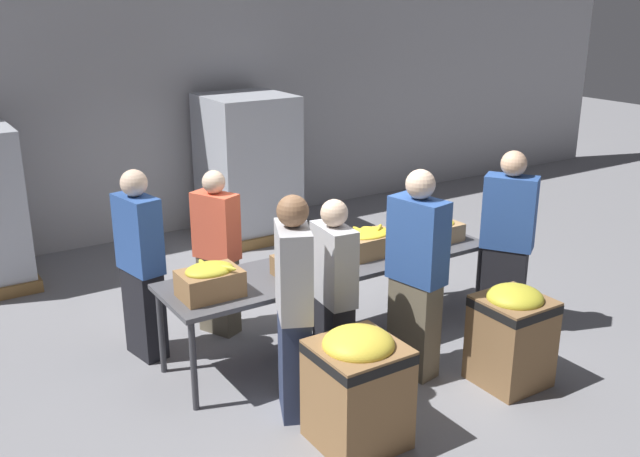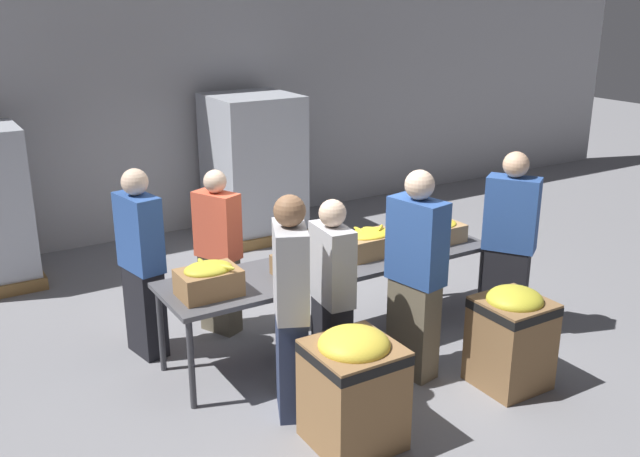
% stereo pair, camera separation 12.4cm
% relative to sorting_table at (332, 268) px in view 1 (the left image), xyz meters
% --- Properties ---
extents(ground_plane, '(30.00, 30.00, 0.00)m').
position_rel_sorting_table_xyz_m(ground_plane, '(0.00, 0.00, -0.73)').
color(ground_plane, gray).
extents(wall_back, '(16.00, 0.08, 4.00)m').
position_rel_sorting_table_xyz_m(wall_back, '(0.00, 3.78, 1.27)').
color(wall_back, '#A8A8AD').
rests_on(wall_back, ground_plane).
extents(sorting_table, '(3.00, 0.78, 0.77)m').
position_rel_sorting_table_xyz_m(sorting_table, '(0.00, 0.00, 0.00)').
color(sorting_table, '#4C4C51').
rests_on(sorting_table, ground_plane).
extents(banana_box_0, '(0.46, 0.34, 0.27)m').
position_rel_sorting_table_xyz_m(banana_box_0, '(-1.17, -0.09, 0.18)').
color(banana_box_0, olive).
rests_on(banana_box_0, sorting_table).
extents(banana_box_1, '(0.46, 0.28, 0.23)m').
position_rel_sorting_table_xyz_m(banana_box_1, '(-0.35, -0.08, 0.15)').
color(banana_box_1, olive).
rests_on(banana_box_1, sorting_table).
extents(banana_box_2, '(0.49, 0.33, 0.25)m').
position_rel_sorting_table_xyz_m(banana_box_2, '(0.39, -0.01, 0.17)').
color(banana_box_2, '#A37A4C').
rests_on(banana_box_2, sorting_table).
extents(banana_box_3, '(0.45, 0.34, 0.24)m').
position_rel_sorting_table_xyz_m(banana_box_3, '(1.13, -0.04, 0.15)').
color(banana_box_3, tan).
rests_on(banana_box_3, sorting_table).
extents(volunteer_0, '(0.30, 0.47, 1.64)m').
position_rel_sorting_table_xyz_m(volunteer_0, '(-1.45, 0.70, 0.09)').
color(volunteer_0, black).
rests_on(volunteer_0, ground_plane).
extents(volunteer_1, '(0.39, 0.50, 1.68)m').
position_rel_sorting_table_xyz_m(volunteer_1, '(-0.83, -0.75, 0.11)').
color(volunteer_1, '#2D3856').
rests_on(volunteer_1, ground_plane).
extents(volunteer_2, '(0.25, 0.43, 1.54)m').
position_rel_sorting_table_xyz_m(volunteer_2, '(-0.38, -0.60, 0.04)').
color(volunteer_2, black).
rests_on(volunteer_2, ground_plane).
extents(volunteer_3, '(0.31, 0.50, 1.72)m').
position_rel_sorting_table_xyz_m(volunteer_3, '(0.28, -0.77, 0.13)').
color(volunteer_3, '#6B604C').
rests_on(volunteer_3, ground_plane).
extents(volunteer_4, '(0.36, 0.46, 1.52)m').
position_rel_sorting_table_xyz_m(volunteer_4, '(-0.73, 0.77, 0.03)').
color(volunteer_4, '#6B604C').
rests_on(volunteer_4, ground_plane).
extents(volunteer_5, '(0.44, 0.50, 1.69)m').
position_rel_sorting_table_xyz_m(volunteer_5, '(1.49, -0.59, 0.11)').
color(volunteer_5, black).
rests_on(volunteer_5, ground_plane).
extents(donation_bin_0, '(0.58, 0.58, 0.85)m').
position_rel_sorting_table_xyz_m(donation_bin_0, '(-0.66, -1.31, -0.27)').
color(donation_bin_0, olive).
rests_on(donation_bin_0, ground_plane).
extents(donation_bin_1, '(0.52, 0.52, 0.82)m').
position_rel_sorting_table_xyz_m(donation_bin_1, '(0.83, -1.31, -0.29)').
color(donation_bin_1, olive).
rests_on(donation_bin_1, ground_plane).
extents(pallet_stack_1, '(1.12, 1.12, 1.79)m').
position_rel_sorting_table_xyz_m(pallet_stack_1, '(0.77, 3.09, 0.16)').
color(pallet_stack_1, olive).
rests_on(pallet_stack_1, ground_plane).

